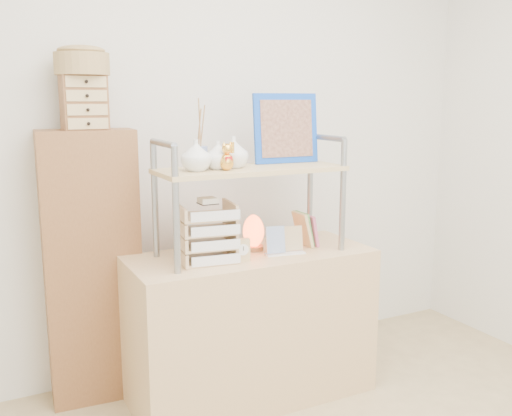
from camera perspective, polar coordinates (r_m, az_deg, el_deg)
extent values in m
cube|color=silver|center=(3.16, -4.60, 7.32)|extent=(3.40, 0.02, 2.60)
cube|color=tan|center=(2.92, -0.49, -11.65)|extent=(1.20, 0.50, 0.75)
cube|color=brown|center=(2.95, -16.05, -5.69)|extent=(0.47, 0.27, 1.35)
cylinder|color=gray|center=(2.44, -8.00, -0.29)|extent=(0.03, 0.03, 0.55)
cylinder|color=gray|center=(2.72, -10.07, 0.79)|extent=(0.03, 0.03, 0.55)
cylinder|color=gray|center=(2.54, -9.28, 6.39)|extent=(0.03, 0.30, 0.03)
cylinder|color=gray|center=(2.83, 8.68, 1.23)|extent=(0.03, 0.03, 0.55)
cylinder|color=gray|center=(3.08, 5.43, 2.06)|extent=(0.03, 0.03, 0.55)
cylinder|color=gray|center=(2.92, 7.11, 6.99)|extent=(0.03, 0.30, 0.03)
cube|color=tan|center=(2.72, -0.51, 3.86)|extent=(0.90, 0.34, 0.02)
imported|color=silver|center=(2.58, -6.02, 5.26)|extent=(0.14, 0.14, 0.14)
imported|color=silver|center=(2.64, -3.83, 5.30)|extent=(0.13, 0.13, 0.13)
imported|color=silver|center=(2.69, -2.28, 5.60)|extent=(0.14, 0.14, 0.15)
cylinder|color=#2642A5|center=(2.74, -5.58, 5.14)|extent=(0.07, 0.07, 0.10)
cube|color=#1347B8|center=(2.91, 3.00, 7.96)|extent=(0.35, 0.07, 0.35)
cube|color=#533126|center=(2.90, 3.11, 7.95)|extent=(0.29, 0.05, 0.28)
cube|color=#CB587D|center=(2.94, 5.42, -2.12)|extent=(0.05, 0.12, 0.17)
cube|color=#61A854|center=(2.94, 4.85, -2.09)|extent=(0.05, 0.12, 0.17)
cube|color=#CDB77B|center=(2.92, 4.68, -2.21)|extent=(0.06, 0.13, 0.17)
cube|color=tan|center=(2.69, -4.94, -5.10)|extent=(0.27, 0.26, 0.01)
cube|color=white|center=(2.58, -4.00, -5.23)|extent=(0.23, 0.04, 0.04)
cube|color=tan|center=(2.67, -4.96, -3.70)|extent=(0.27, 0.26, 0.01)
cube|color=white|center=(2.56, -4.01, -3.77)|extent=(0.23, 0.04, 0.04)
cube|color=tan|center=(2.65, -4.99, -2.27)|extent=(0.27, 0.26, 0.01)
cube|color=white|center=(2.54, -4.03, -2.29)|extent=(0.23, 0.04, 0.04)
cube|color=tan|center=(2.64, -5.01, -0.84)|extent=(0.27, 0.26, 0.01)
cube|color=white|center=(2.53, -4.06, -0.79)|extent=(0.23, 0.04, 0.04)
cube|color=beige|center=(2.60, -4.87, 0.73)|extent=(0.08, 0.08, 0.03)
cylinder|color=brown|center=(2.85, -0.27, -4.00)|extent=(0.10, 0.10, 0.02)
ellipsoid|color=#F8491D|center=(2.83, -0.27, -2.25)|extent=(0.12, 0.11, 0.16)
cube|color=tan|center=(2.65, -1.44, -4.20)|extent=(0.08, 0.04, 0.11)
cylinder|color=white|center=(2.64, -1.29, -4.19)|extent=(0.05, 0.01, 0.05)
cube|color=white|center=(2.78, 2.92, -4.55)|extent=(0.20, 0.08, 0.01)
cube|color=navy|center=(2.74, 1.98, -3.19)|extent=(0.10, 0.04, 0.13)
cube|color=tan|center=(2.80, 3.78, -3.03)|extent=(0.10, 0.04, 0.12)
cube|color=brown|center=(2.81, -16.83, 10.05)|extent=(0.20, 0.15, 0.25)
cube|color=tan|center=(2.74, -16.42, 8.10)|extent=(0.18, 0.01, 0.05)
cube|color=tan|center=(2.73, -16.49, 9.41)|extent=(0.18, 0.01, 0.05)
cube|color=tan|center=(2.73, -16.56, 10.71)|extent=(0.18, 0.01, 0.05)
cube|color=tan|center=(2.74, -16.63, 12.02)|extent=(0.18, 0.01, 0.05)
cylinder|color=olive|center=(2.82, -17.02, 13.61)|extent=(0.25, 0.25, 0.10)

